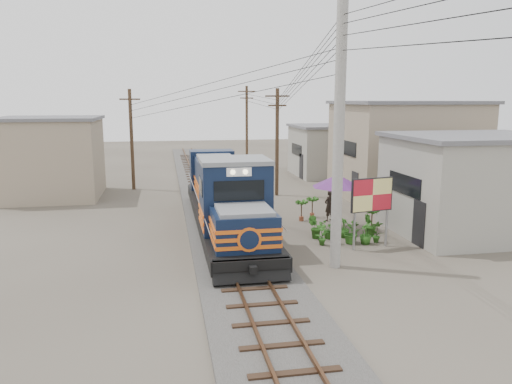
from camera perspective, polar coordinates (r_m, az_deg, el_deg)
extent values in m
plane|color=#473F35|center=(19.14, -1.57, -8.68)|extent=(120.00, 120.00, 0.00)
cube|color=#595651|center=(28.68, -4.65, -2.01)|extent=(3.60, 70.00, 0.16)
cube|color=#51331E|center=(28.59, -5.72, -1.69)|extent=(0.08, 70.00, 0.12)
cube|color=#51331E|center=(28.69, -3.59, -1.62)|extent=(0.08, 70.00, 0.12)
cube|color=black|center=(24.18, -3.60, -2.73)|extent=(2.78, 15.36, 0.53)
cube|color=black|center=(19.66, -1.90, -6.72)|extent=(2.11, 3.07, 0.62)
cube|color=black|center=(28.91, -4.73, -1.13)|extent=(2.11, 3.07, 0.62)
cube|color=black|center=(18.26, -1.38, -4.47)|extent=(2.28, 2.30, 1.44)
cube|color=black|center=(20.40, -2.45, -0.66)|extent=(2.73, 2.50, 2.98)
cube|color=slate|center=(20.16, -2.49, 3.63)|extent=(2.78, 2.62, 0.17)
cube|color=black|center=(19.08, -1.94, 0.17)|extent=(1.95, 0.06, 0.77)
cube|color=white|center=(18.95, -1.95, 2.31)|extent=(0.96, 0.06, 0.34)
cube|color=black|center=(26.28, -4.25, 1.01)|extent=(2.17, 9.41, 2.21)
cube|color=slate|center=(26.12, -4.29, 3.50)|extent=(1.95, 9.41, 0.17)
cube|color=#E25C15|center=(24.07, -3.61, -1.51)|extent=(2.82, 15.36, 0.13)
cube|color=#E25C15|center=(24.01, -3.62, -0.83)|extent=(2.82, 15.36, 0.13)
cube|color=#E25C15|center=(23.95, -3.63, -0.16)|extent=(2.82, 15.36, 0.13)
cylinder|color=#9E9B93|center=(18.49, 9.44, 6.38)|extent=(0.40, 0.40, 10.00)
cylinder|color=#4C3826|center=(32.79, 2.42, 5.65)|extent=(0.24, 0.24, 7.00)
cube|color=#4C3826|center=(32.67, 2.46, 10.90)|extent=(1.60, 0.10, 0.10)
cube|color=#4C3826|center=(32.67, 2.46, 9.85)|extent=(1.20, 0.10, 0.10)
cylinder|color=#4C3826|center=(46.54, -1.06, 7.42)|extent=(0.24, 0.24, 7.50)
cube|color=#4C3826|center=(46.48, -1.08, 11.43)|extent=(1.60, 0.10, 0.10)
cube|color=#4C3826|center=(46.47, -1.07, 10.69)|extent=(1.20, 0.10, 0.10)
cylinder|color=#4C3826|center=(36.04, -14.02, 5.79)|extent=(0.24, 0.24, 7.00)
cube|color=#4C3826|center=(35.93, -14.24, 10.56)|extent=(1.60, 0.10, 0.10)
cube|color=#4C3826|center=(35.93, -14.20, 9.61)|extent=(1.20, 0.10, 0.10)
cube|color=gray|center=(25.58, 23.62, 0.55)|extent=(7.00, 6.00, 4.50)
cube|color=slate|center=(25.32, 24.01, 5.80)|extent=(7.35, 6.30, 0.20)
cube|color=black|center=(23.77, 16.60, 0.85)|extent=(0.05, 3.00, 0.90)
cube|color=gray|center=(33.69, 16.62, 4.50)|extent=(8.00, 7.00, 6.00)
cube|color=slate|center=(33.53, 16.91, 9.77)|extent=(8.40, 7.35, 0.20)
cube|color=black|center=(32.04, 10.21, 5.02)|extent=(0.05, 3.50, 0.90)
cube|color=gray|center=(42.38, 8.61, 4.62)|extent=(6.00, 6.00, 4.00)
cube|color=slate|center=(42.22, 8.69, 7.46)|extent=(6.30, 6.30, 0.20)
cube|color=black|center=(41.48, 4.66, 4.86)|extent=(0.05, 3.00, 0.90)
cube|color=gray|center=(34.83, -22.39, 3.50)|extent=(6.00, 6.00, 5.00)
cube|color=slate|center=(34.64, -22.70, 7.77)|extent=(6.30, 6.30, 0.20)
cube|color=black|center=(35.56, -27.19, 3.66)|extent=(0.05, 3.00, 0.90)
cylinder|color=#99999E|center=(21.39, 11.19, -3.65)|extent=(0.10, 0.10, 2.25)
cylinder|color=#99999E|center=(22.29, 14.70, -3.22)|extent=(0.10, 0.10, 2.25)
cube|color=black|center=(21.58, 13.11, -0.30)|extent=(1.96, 0.50, 1.44)
cube|color=red|center=(21.55, 13.14, -0.32)|extent=(1.87, 0.45, 1.35)
cylinder|color=black|center=(24.93, 9.13, -4.10)|extent=(0.50, 0.50, 0.10)
cylinder|color=#99999E|center=(24.66, 9.21, -1.43)|extent=(0.05, 0.05, 2.48)
cone|color=#522062|center=(24.44, 9.29, 1.28)|extent=(2.98, 2.98, 0.62)
imported|color=black|center=(26.41, 8.35, -1.54)|extent=(0.71, 0.63, 1.63)
imported|color=#255618|center=(22.04, 7.54, -4.76)|extent=(0.65, 0.56, 1.03)
imported|color=#255618|center=(22.31, 9.30, -5.15)|extent=(0.42, 0.37, 0.63)
imported|color=#255618|center=(22.51, 10.69, -4.60)|extent=(0.82, 0.93, 0.98)
imported|color=#255618|center=(22.58, 12.43, -4.64)|extent=(0.55, 0.55, 0.96)
imported|color=#255618|center=(22.91, 13.64, -4.40)|extent=(0.55, 0.38, 1.01)
imported|color=#255618|center=(23.05, 6.71, -4.01)|extent=(0.68, 0.60, 1.06)
imported|color=#255618|center=(23.10, 8.27, -4.36)|extent=(0.92, 0.87, 0.80)
imported|color=#255618|center=(23.42, 10.00, -4.05)|extent=(0.69, 0.69, 0.92)
imported|color=#255618|center=(23.78, 11.26, -4.17)|extent=(0.39, 0.29, 0.68)
imported|color=#255618|center=(23.83, 12.89, -3.75)|extent=(0.60, 0.49, 1.05)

